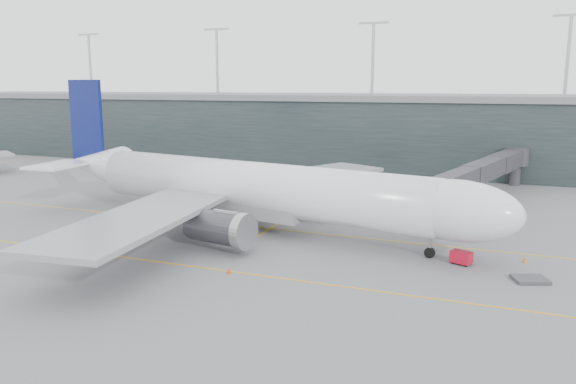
% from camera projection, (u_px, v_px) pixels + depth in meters
% --- Properties ---
extents(ground, '(320.00, 320.00, 0.00)m').
position_uv_depth(ground, '(247.00, 218.00, 73.57)').
color(ground, '#545459').
rests_on(ground, ground).
extents(taxiline_a, '(160.00, 0.25, 0.02)m').
position_uv_depth(taxiline_a, '(234.00, 225.00, 69.91)').
color(taxiline_a, orange).
rests_on(taxiline_a, ground).
extents(taxiline_b, '(160.00, 0.25, 0.02)m').
position_uv_depth(taxiline_b, '(160.00, 262.00, 55.28)').
color(taxiline_b, orange).
rests_on(taxiline_b, ground).
extents(taxiline_lead_main, '(0.25, 60.00, 0.02)m').
position_uv_depth(taxiline_lead_main, '(329.00, 194.00, 90.06)').
color(taxiline_lead_main, orange).
rests_on(taxiline_lead_main, ground).
extents(terminal, '(240.00, 36.00, 29.00)m').
position_uv_depth(terminal, '(359.00, 129.00, 125.16)').
color(terminal, black).
rests_on(terminal, ground).
extents(main_aircraft, '(63.72, 59.15, 17.93)m').
position_uv_depth(main_aircraft, '(251.00, 188.00, 67.07)').
color(main_aircraft, silver).
rests_on(main_aircraft, ground).
extents(jet_bridge, '(13.04, 44.50, 6.53)m').
position_uv_depth(jet_bridge, '(478.00, 169.00, 83.88)').
color(jet_bridge, '#302F35').
rests_on(jet_bridge, ground).
extents(gse_cart, '(2.23, 1.82, 1.31)m').
position_uv_depth(gse_cart, '(461.00, 257.00, 54.50)').
color(gse_cart, '#AD0C20').
rests_on(gse_cart, ground).
extents(baggage_dolly, '(3.52, 3.19, 0.29)m').
position_uv_depth(baggage_dolly, '(530.00, 279.00, 49.89)').
color(baggage_dolly, '#36363B').
rests_on(baggage_dolly, ground).
extents(uld_a, '(2.07, 1.66, 1.88)m').
position_uv_depth(uld_a, '(237.00, 194.00, 84.36)').
color(uld_a, '#36363B').
rests_on(uld_a, ground).
extents(uld_b, '(2.45, 2.17, 1.87)m').
position_uv_depth(uld_b, '(276.00, 194.00, 84.87)').
color(uld_b, '#36363B').
rests_on(uld_b, ground).
extents(uld_c, '(1.81, 1.47, 1.60)m').
position_uv_depth(uld_c, '(284.00, 197.00, 83.46)').
color(uld_c, '#36363B').
rests_on(uld_c, ground).
extents(cone_nose, '(0.43, 0.43, 0.68)m').
position_uv_depth(cone_nose, '(525.00, 259.00, 55.04)').
color(cone_nose, orange).
rests_on(cone_nose, ground).
extents(cone_wing_stbd, '(0.39, 0.39, 0.62)m').
position_uv_depth(cone_wing_stbd, '(229.00, 270.00, 51.88)').
color(cone_wing_stbd, red).
rests_on(cone_wing_stbd, ground).
extents(cone_wing_port, '(0.49, 0.49, 0.78)m').
position_uv_depth(cone_wing_port, '(339.00, 202.00, 81.67)').
color(cone_wing_port, '#E65D0C').
rests_on(cone_wing_port, ground).
extents(cone_tail, '(0.46, 0.46, 0.73)m').
position_uv_depth(cone_tail, '(127.00, 230.00, 66.07)').
color(cone_tail, '#F3440D').
rests_on(cone_tail, ground).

